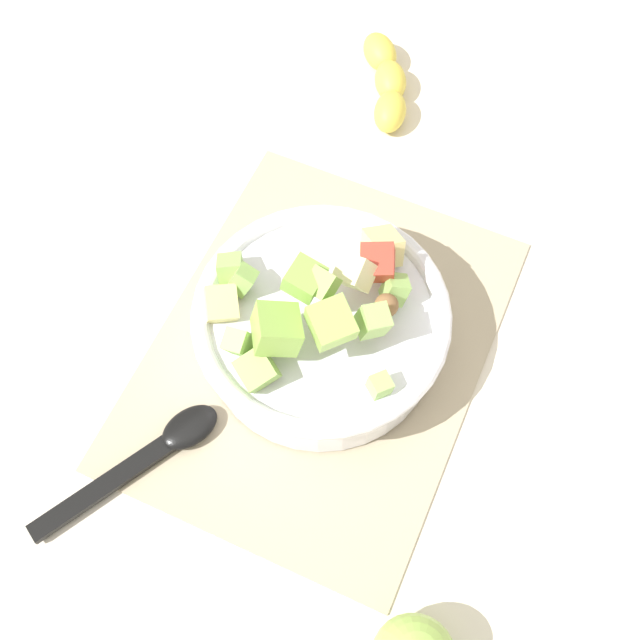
% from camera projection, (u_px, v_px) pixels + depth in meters
% --- Properties ---
extents(ground_plane, '(2.40, 2.40, 0.00)m').
position_uv_depth(ground_plane, '(319.00, 351.00, 0.79)').
color(ground_plane, silver).
extents(placemat, '(0.40, 0.31, 0.01)m').
position_uv_depth(placemat, '(319.00, 350.00, 0.79)').
color(placemat, tan).
rests_on(placemat, ground_plane).
extents(salad_bowl, '(0.24, 0.24, 0.13)m').
position_uv_depth(salad_bowl, '(320.00, 324.00, 0.75)').
color(salad_bowl, white).
rests_on(salad_bowl, placemat).
extents(serving_spoon, '(0.18, 0.12, 0.01)m').
position_uv_depth(serving_spoon, '(157.00, 450.00, 0.73)').
color(serving_spoon, black).
rests_on(serving_spoon, placemat).
extents(banana_whole, '(0.14, 0.10, 0.04)m').
position_uv_depth(banana_whole, '(387.00, 81.00, 0.93)').
color(banana_whole, yellow).
rests_on(banana_whole, ground_plane).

